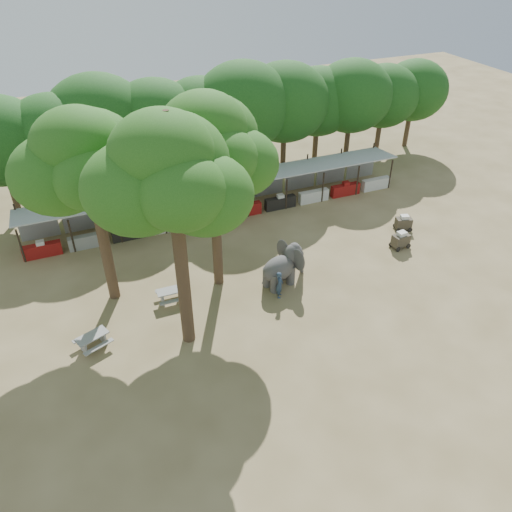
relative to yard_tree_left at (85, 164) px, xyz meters
name	(u,v)px	position (x,y,z in m)	size (l,w,h in m)	color
ground	(309,333)	(9.13, -7.19, -8.20)	(100.00, 100.00, 0.00)	brown
vendor_stalls	(223,199)	(9.13, 6.65, -7.02)	(28.00, 2.99, 2.80)	#9C9FA3
yard_tree_left	(85,164)	(0.00, 0.00, 0.00)	(7.10, 6.90, 11.02)	#332316
yard_tree_center	(168,176)	(3.00, -5.00, 1.01)	(7.10, 6.90, 12.04)	#332316
yard_tree_back	(208,146)	(6.00, -1.00, 0.34)	(7.10, 6.90, 11.36)	#332316
backdrop_trees	(198,118)	(9.13, 11.81, -2.69)	(46.46, 5.95, 8.33)	#332316
elephant	(284,265)	(9.73, -2.65, -6.98)	(3.28, 2.40, 2.43)	#3C3A3A
handler	(280,285)	(8.92, -3.81, -7.36)	(0.61, 0.40, 1.69)	#26384C
picnic_table_near	(93,340)	(-1.52, -3.97, -7.68)	(2.01, 1.92, 0.80)	gray
picnic_table_far	(171,294)	(3.07, -1.86, -7.69)	(1.59, 1.43, 0.79)	gray
cart_front	(401,240)	(18.44, -2.15, -7.61)	(1.29, 0.91, 1.19)	#342D22
cart_back	(404,223)	(19.98, -0.35, -7.64)	(1.33, 1.06, 1.14)	#342D22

